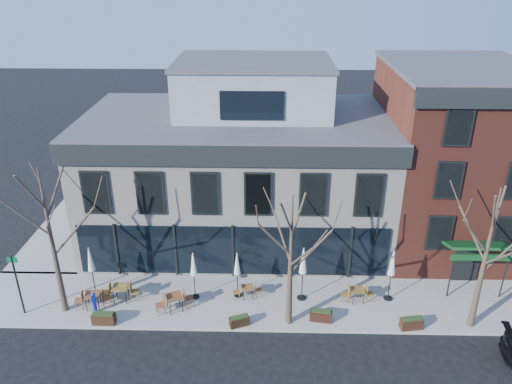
{
  "coord_description": "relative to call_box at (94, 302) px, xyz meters",
  "views": [
    {
      "loc": [
        1.85,
        -23.74,
        16.58
      ],
      "look_at": [
        1.24,
        2.0,
        4.56
      ],
      "focal_mm": 35.0,
      "sensor_mm": 36.0,
      "label": 1
    }
  ],
  "objects": [
    {
      "name": "cafe_set_3",
      "position": [
        7.76,
        1.42,
        -0.22
      ],
      "size": [
        1.62,
        0.72,
        0.83
      ],
      "color": "brown",
      "rests_on": "sidewalk_front"
    },
    {
      "name": "sign_pole",
      "position": [
        -3.63,
        -0.14,
        1.28
      ],
      "size": [
        0.5,
        0.1,
        3.4
      ],
      "color": "black",
      "rests_on": "sidewalk_front"
    },
    {
      "name": "umbrella_4",
      "position": [
        15.24,
        1.47,
        1.48
      ],
      "size": [
        0.48,
        0.48,
        3.01
      ],
      "color": "black",
      "rests_on": "sidewalk_front"
    },
    {
      "name": "planter_2",
      "position": [
        11.49,
        -0.35,
        -0.35
      ],
      "size": [
        1.14,
        0.6,
        0.61
      ],
      "color": "black",
      "rests_on": "sidewalk_front"
    },
    {
      "name": "red_brick_building",
      "position": [
        19.87,
        8.34,
        4.84
      ],
      "size": [
        8.2,
        11.78,
        11.18
      ],
      "color": "maroon",
      "rests_on": "ground"
    },
    {
      "name": "cafe_set_0",
      "position": [
        -0.22,
        0.43,
        -0.14
      ],
      "size": [
        1.92,
        0.87,
        0.99
      ],
      "color": "brown",
      "rests_on": "sidewalk_front"
    },
    {
      "name": "tree_mid",
      "position": [
        9.88,
        -0.54,
        3.0
      ],
      "size": [
        3.5,
        3.55,
        7.04
      ],
      "color": "#382B21",
      "rests_on": "sidewalk_front"
    },
    {
      "name": "cafe_set_2",
      "position": [
        4.05,
        0.31,
        -0.11
      ],
      "size": [
        2.02,
        1.27,
        1.05
      ],
      "color": "brown",
      "rests_on": "sidewalk_front"
    },
    {
      "name": "cafe_set_4",
      "position": [
        13.55,
        1.25,
        -0.18
      ],
      "size": [
        1.76,
        0.75,
        0.91
      ],
      "color": "brown",
      "rests_on": "sidewalk_front"
    },
    {
      "name": "sidewalk_side",
      "position": [
        -4.38,
        9.36,
        -0.72
      ],
      "size": [
        4.5,
        12.0,
        0.15
      ],
      "primitive_type": "cube",
      "color": "gray",
      "rests_on": "ground"
    },
    {
      "name": "umbrella_0",
      "position": [
        -0.48,
        1.52,
        1.42
      ],
      "size": [
        0.47,
        0.47,
        2.93
      ],
      "color": "black",
      "rests_on": "sidewalk_front"
    },
    {
      "name": "cafe_set_1",
      "position": [
        1.06,
        1.05,
        -0.11
      ],
      "size": [
        2.0,
        0.84,
        1.05
      ],
      "color": "brown",
      "rests_on": "sidewalk_front"
    },
    {
      "name": "call_box",
      "position": [
        0.0,
        0.0,
        0.0
      ],
      "size": [
        0.25,
        0.24,
        1.22
      ],
      "color": "#0D1AAE",
      "rests_on": "sidewalk_front"
    },
    {
      "name": "umbrella_1",
      "position": [
        4.95,
        1.38,
        1.32
      ],
      "size": [
        0.44,
        0.44,
        2.78
      ],
      "color": "black",
      "rests_on": "sidewalk_front"
    },
    {
      "name": "umbrella_3",
      "position": [
        10.64,
        1.41,
        1.57
      ],
      "size": [
        0.5,
        0.5,
        3.14
      ],
      "color": "black",
      "rests_on": "sidewalk_front"
    },
    {
      "name": "umbrella_2",
      "position": [
        7.21,
        1.57,
        1.24
      ],
      "size": [
        0.43,
        0.43,
        2.68
      ],
      "color": "black",
      "rests_on": "sidewalk_front"
    },
    {
      "name": "planter_1",
      "position": [
        7.43,
        -0.84,
        -0.38
      ],
      "size": [
        1.05,
        0.71,
        0.54
      ],
      "color": "black",
      "rests_on": "sidewalk_front"
    },
    {
      "name": "sidewalk_front",
      "position": [
        10.12,
        1.21,
        -0.72
      ],
      "size": [
        33.5,
        4.7,
        0.15
      ],
      "primitive_type": "cube",
      "color": "gray",
      "rests_on": "ground"
    },
    {
      "name": "tree_right",
      "position": [
        18.88,
        -0.54,
        3.22
      ],
      "size": [
        3.72,
        3.77,
        7.48
      ],
      "color": "#382B21",
      "rests_on": "sidewalk_front"
    },
    {
      "name": "planter_3",
      "position": [
        15.87,
        -0.84,
        -0.34
      ],
      "size": [
        1.15,
        0.59,
        0.61
      ],
      "color": "#321C10",
      "rests_on": "sidewalk_front"
    },
    {
      "name": "ground",
      "position": [
        6.87,
        3.36,
        -0.8
      ],
      "size": [
        120.0,
        120.0,
        0.0
      ],
      "primitive_type": "plane",
      "color": "black",
      "rests_on": "ground"
    },
    {
      "name": "tree_corner",
      "position": [
        -1.62,
        0.16,
        3.45
      ],
      "size": [
        3.93,
        3.98,
        7.92
      ],
      "color": "#382B21",
      "rests_on": "sidewalk_front"
    },
    {
      "name": "corner_building",
      "position": [
        6.95,
        8.43,
        3.93
      ],
      "size": [
        18.39,
        10.39,
        11.1
      ],
      "color": "beige",
      "rests_on": "ground"
    },
    {
      "name": "planter_0",
      "position": [
        0.7,
        -0.84,
        -0.33
      ],
      "size": [
        1.14,
        0.48,
        0.63
      ],
      "color": "#301E10",
      "rests_on": "sidewalk_front"
    }
  ]
}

